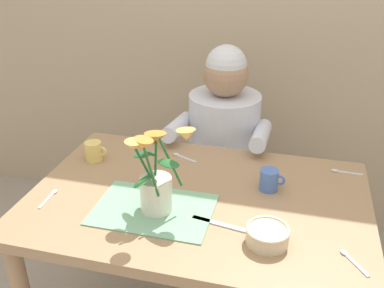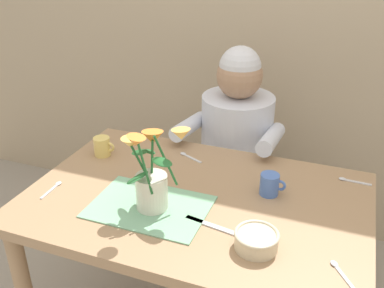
{
  "view_description": "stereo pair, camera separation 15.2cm",
  "coord_description": "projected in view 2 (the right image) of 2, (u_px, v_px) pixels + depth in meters",
  "views": [
    {
      "loc": [
        0.31,
        -1.26,
        1.6
      ],
      "look_at": [
        -0.03,
        0.05,
        0.92
      ],
      "focal_mm": 40.62,
      "sensor_mm": 36.0,
      "label": 1
    },
    {
      "loc": [
        0.45,
        -1.22,
        1.6
      ],
      "look_at": [
        -0.03,
        0.05,
        0.92
      ],
      "focal_mm": 40.62,
      "sensor_mm": 36.0,
      "label": 2
    }
  ],
  "objects": [
    {
      "name": "spoon_3",
      "position": [
        54.0,
        187.0,
        1.6
      ],
      "size": [
        0.02,
        0.12,
        0.01
      ],
      "color": "silver",
      "rests_on": "dining_table"
    },
    {
      "name": "spoon_0",
      "position": [
        187.0,
        156.0,
        1.81
      ],
      "size": [
        0.11,
        0.06,
        0.01
      ],
      "color": "silver",
      "rests_on": "dining_table"
    },
    {
      "name": "dining_table",
      "position": [
        196.0,
        219.0,
        1.59
      ],
      "size": [
        1.2,
        0.8,
        0.74
      ],
      "color": "#9E7A56",
      "rests_on": "ground_plane"
    },
    {
      "name": "dinner_knife",
      "position": [
        212.0,
        226.0,
        1.39
      ],
      "size": [
        0.19,
        0.05,
        0.0
      ],
      "primitive_type": "cube",
      "rotation": [
        0.0,
        0.0,
        -0.16
      ],
      "color": "silver",
      "rests_on": "dining_table"
    },
    {
      "name": "striped_placemat",
      "position": [
        150.0,
        207.0,
        1.49
      ],
      "size": [
        0.4,
        0.28,
        0.0
      ],
      "primitive_type": "cube",
      "color": "#7AB289",
      "rests_on": "dining_table"
    },
    {
      "name": "ceramic_bowl",
      "position": [
        256.0,
        240.0,
        1.29
      ],
      "size": [
        0.14,
        0.14,
        0.06
      ],
      "color": "beige",
      "rests_on": "dining_table"
    },
    {
      "name": "ceramic_mug",
      "position": [
        102.0,
        146.0,
        1.81
      ],
      "size": [
        0.09,
        0.07,
        0.08
      ],
      "color": "#E5C666",
      "rests_on": "dining_table"
    },
    {
      "name": "coffee_cup",
      "position": [
        270.0,
        184.0,
        1.54
      ],
      "size": [
        0.09,
        0.07,
        0.08
      ],
      "color": "#476BB7",
      "rests_on": "dining_table"
    },
    {
      "name": "seated_person",
      "position": [
        235.0,
        161.0,
        2.15
      ],
      "size": [
        0.45,
        0.47,
        1.14
      ],
      "rotation": [
        0.0,
        0.0,
        0.02
      ],
      "color": "#4C4C56",
      "rests_on": "ground_plane"
    },
    {
      "name": "spoon_2",
      "position": [
        339.0,
        270.0,
        1.21
      ],
      "size": [
        0.08,
        0.11,
        0.01
      ],
      "color": "silver",
      "rests_on": "dining_table"
    },
    {
      "name": "wood_panel_backdrop",
      "position": [
        269.0,
        4.0,
        2.19
      ],
      "size": [
        4.0,
        0.1,
        2.5
      ],
      "primitive_type": "cube",
      "color": "tan",
      "rests_on": "ground_plane"
    },
    {
      "name": "flower_vase",
      "position": [
        151.0,
        176.0,
        1.43
      ],
      "size": [
        0.25,
        0.22,
        0.31
      ],
      "color": "silver",
      "rests_on": "dining_table"
    },
    {
      "name": "spoon_1",
      "position": [
        350.0,
        180.0,
        1.64
      ],
      "size": [
        0.12,
        0.02,
        0.01
      ],
      "color": "silver",
      "rests_on": "dining_table"
    }
  ]
}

